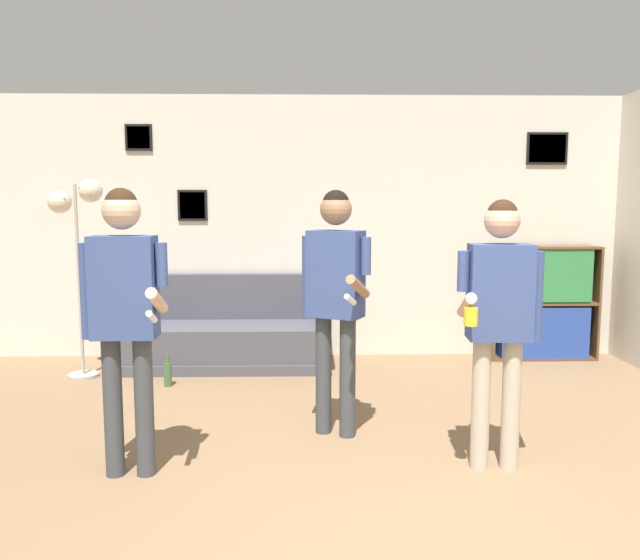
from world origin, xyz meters
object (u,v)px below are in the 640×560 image
person_player_foreground_center (335,286)px  bottle_on_floor (168,373)px  person_player_foreground_left (125,302)px  bookshelf (543,303)px  floor_lamp (76,221)px  couch (229,336)px  person_watcher_holding_cup (499,307)px

person_player_foreground_center → bottle_on_floor: (-1.42, 1.19, -0.92)m
person_player_foreground_left → person_player_foreground_center: person_player_foreground_center is taller
bookshelf → person_player_foreground_center: (-2.24, -2.12, 0.46)m
floor_lamp → person_player_foreground_left: floor_lamp is taller
couch → person_watcher_holding_cup: size_ratio=1.23×
floor_lamp → person_watcher_holding_cup: bearing=-33.1°
floor_lamp → person_player_foreground_center: 2.75m
couch → person_player_foreground_left: person_player_foreground_left is taller
bookshelf → person_player_foreground_left: size_ratio=0.69×
person_player_foreground_center → bottle_on_floor: size_ratio=5.70×
person_watcher_holding_cup → floor_lamp: bearing=146.9°
couch → floor_lamp: floor_lamp is taller
bookshelf → person_player_foreground_left: (-3.48, -2.75, 0.46)m
floor_lamp → person_player_foreground_center: (2.27, -1.50, -0.40)m
bookshelf → floor_lamp: size_ratio=0.64×
bookshelf → person_player_foreground_left: 4.46m
bookshelf → person_player_foreground_center: bearing=-136.6°
person_player_foreground_center → couch: bearing=116.6°
couch → person_player_foreground_center: size_ratio=1.18×
couch → person_player_foreground_left: (-0.28, -2.56, 0.75)m
couch → person_watcher_holding_cup: 3.23m
bookshelf → person_player_foreground_left: person_player_foreground_left is taller
person_player_foreground_left → floor_lamp: bearing=115.8°
floor_lamp → person_watcher_holding_cup: size_ratio=1.12×
couch → floor_lamp: size_ratio=1.10×
person_player_foreground_center → bottle_on_floor: person_player_foreground_center is taller
couch → bottle_on_floor: (-0.46, -0.73, -0.18)m
bottle_on_floor → person_player_foreground_center: bearing=-40.0°
bookshelf → floor_lamp: (-4.52, -0.62, 0.86)m
floor_lamp → bottle_on_floor: floor_lamp is taller
floor_lamp → bottle_on_floor: bearing=-20.2°
couch → floor_lamp: bearing=-162.2°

